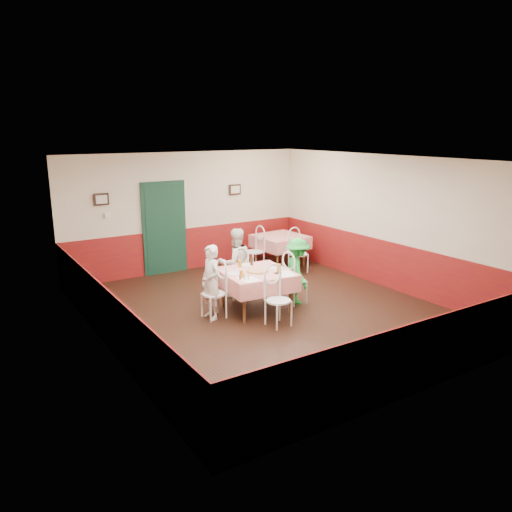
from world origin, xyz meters
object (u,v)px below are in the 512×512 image
main_table (256,291)px  diner_left (211,282)px  chair_near (278,301)px  wallet (278,273)px  pizza (258,271)px  diner_right (297,271)px  glass_b (279,268)px  beer_bottle (252,260)px  chair_second_a (254,252)px  chair_far (237,276)px  diner_far (236,263)px  chair_right (295,281)px  second_table (280,251)px  glass_a (242,274)px  chair_second_b (298,254)px  chair_left (214,294)px  glass_c (240,263)px

main_table → diner_left: bearing=174.6°
chair_near → wallet: chair_near is taller
pizza → diner_right: bearing=-3.0°
chair_near → main_table: bearing=80.3°
glass_b → beer_bottle: bearing=107.2°
diner_right → glass_b: bearing=126.1°
chair_near → chair_second_a: bearing=60.1°
chair_far → pizza: (-0.07, -0.88, 0.32)m
wallet → diner_far: size_ratio=0.08×
chair_second_a → chair_right: bearing=-17.6°
glass_b → pizza: bearing=146.1°
second_table → diner_right: diner_right is taller
chair_right → diner_right: (0.05, -0.00, 0.20)m
wallet → glass_a: bearing=175.5°
chair_near → chair_far: bearing=80.3°
wallet → diner_right: 0.71m
chair_right → diner_left: size_ratio=0.67×
beer_bottle → chair_far: bearing=97.3°
pizza → glass_b: bearing=-33.9°
chair_right → wallet: bearing=109.8°
wallet → diner_left: bearing=164.8°
chair_near → diner_left: (-0.82, 0.93, 0.22)m
pizza → chair_near: bearing=-96.6°
second_table → chair_second_a: size_ratio=1.24×
chair_second_b → diner_left: bearing=-157.6°
glass_a → diner_far: 1.25m
chair_near → diner_left: bearing=126.9°
chair_left → glass_c: 0.90m
main_table → chair_right: size_ratio=1.36×
second_table → glass_a: size_ratio=8.33×
chair_far → chair_near: (-0.16, -1.69, 0.00)m
glass_c → diner_right: (1.00, -0.50, -0.18)m
glass_c → beer_bottle: beer_bottle is taller
glass_b → beer_bottle: beer_bottle is taller
chair_far → glass_a: 1.25m
chair_second_a → pizza: (-1.44, -2.39, 0.32)m
chair_right → chair_far: same height
pizza → glass_c: (-0.12, 0.45, 0.06)m
second_table → beer_bottle: beer_bottle is taller
diner_left → diner_far: bearing=128.0°
chair_far → glass_c: (-0.19, -0.43, 0.38)m
chair_second_a → diner_left: bearing=-49.7°
chair_far → glass_a: size_ratio=6.69×
chair_second_a → pizza: bearing=-34.7°
glass_a → beer_bottle: beer_bottle is taller
glass_a → diner_left: size_ratio=0.10×
chair_second_a → glass_a: (-1.90, -2.58, 0.38)m
main_table → pizza: size_ratio=3.05×
chair_left → diner_left: 0.23m
pizza → glass_b: size_ratio=2.78×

